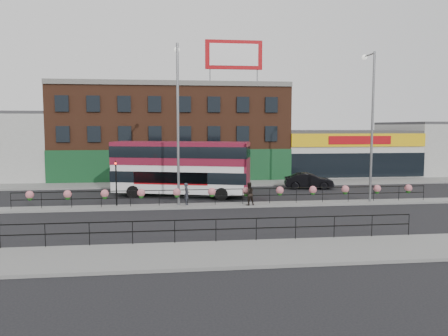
{
  "coord_description": "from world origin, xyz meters",
  "views": [
    {
      "loc": [
        -4.15,
        -30.87,
        5.74
      ],
      "look_at": [
        0.0,
        3.0,
        2.5
      ],
      "focal_mm": 35.0,
      "sensor_mm": 36.0,
      "label": 1
    }
  ],
  "objects": [
    {
      "name": "brick_building",
      "position": [
        -4.0,
        19.96,
        5.13
      ],
      "size": [
        25.0,
        12.21,
        10.3
      ],
      "color": "brown",
      "rests_on": "ground"
    },
    {
      "name": "lamp_column_east",
      "position": [
        10.69,
        0.26,
        6.72
      ],
      "size": [
        0.4,
        1.95,
        11.09
      ],
      "color": "slate",
      "rests_on": "median"
    },
    {
      "name": "south_railing",
      "position": [
        -2.0,
        -10.1,
        0.96
      ],
      "size": [
        20.04,
        0.05,
        1.12
      ],
      "color": "black",
      "rests_on": "south_pavement"
    },
    {
      "name": "car",
      "position": [
        8.54,
        8.0,
        0.73
      ],
      "size": [
        3.02,
        4.95,
        1.46
      ],
      "primitive_type": "imported",
      "rotation": [
        0.0,
        0.0,
        1.4
      ],
      "color": "black",
      "rests_on": "ground"
    },
    {
      "name": "traffic_light_median",
      "position": [
        -8.0,
        0.39,
        2.47
      ],
      "size": [
        0.15,
        0.28,
        3.65
      ],
      "color": "black",
      "rests_on": "median"
    },
    {
      "name": "north_pavement",
      "position": [
        0.0,
        12.0,
        0.07
      ],
      "size": [
        60.0,
        4.0,
        0.15
      ],
      "primitive_type": "cube",
      "color": "gray",
      "rests_on": "ground"
    },
    {
      "name": "pedestrian_b",
      "position": [
        1.35,
        -0.55,
        0.97
      ],
      "size": [
        1.09,
        0.99,
        1.64
      ],
      "primitive_type": "imported",
      "rotation": [
        0.0,
        0.0,
        3.38
      ],
      "color": "black",
      "rests_on": "median"
    },
    {
      "name": "south_pavement",
      "position": [
        0.0,
        -12.0,
        0.07
      ],
      "size": [
        60.0,
        4.0,
        0.15
      ],
      "primitive_type": "cube",
      "color": "gray",
      "rests_on": "ground"
    },
    {
      "name": "yellow_line_outer",
      "position": [
        0.0,
        -9.88,
        0.01
      ],
      "size": [
        60.0,
        0.1,
        0.01
      ],
      "primitive_type": "cube",
      "color": "gold",
      "rests_on": "ground"
    },
    {
      "name": "billboard",
      "position": [
        2.5,
        14.99,
        13.18
      ],
      "size": [
        6.0,
        0.29,
        4.4
      ],
      "color": "#A6080E",
      "rests_on": "brick_building"
    },
    {
      "name": "lamp_column_west",
      "position": [
        -3.62,
        0.42,
        6.91
      ],
      "size": [
        0.41,
        2.0,
        11.4
      ],
      "color": "slate",
      "rests_on": "median"
    },
    {
      "name": "yellow_line_inner",
      "position": [
        0.0,
        -9.7,
        0.01
      ],
      "size": [
        60.0,
        0.1,
        0.01
      ],
      "primitive_type": "cube",
      "color": "gold",
      "rests_on": "ground"
    },
    {
      "name": "median_railing",
      "position": [
        -0.0,
        0.0,
        1.05
      ],
      "size": [
        30.04,
        0.56,
        1.23
      ],
      "color": "black",
      "rests_on": "median"
    },
    {
      "name": "supermarket",
      "position": [
        16.0,
        19.9,
        2.65
      ],
      "size": [
        15.0,
        12.25,
        5.3
      ],
      "color": "silver",
      "rests_on": "ground"
    },
    {
      "name": "pedestrian_a",
      "position": [
        -3.05,
        0.16,
        0.94
      ],
      "size": [
        0.69,
        0.54,
        1.58
      ],
      "primitive_type": "imported",
      "rotation": [
        0.0,
        0.0,
        1.72
      ],
      "color": "#2D2F38",
      "rests_on": "median"
    },
    {
      "name": "median",
      "position": [
        0.0,
        0.0,
        0.07
      ],
      "size": [
        60.0,
        1.6,
        0.15
      ],
      "primitive_type": "cube",
      "color": "gray",
      "rests_on": "ground"
    },
    {
      "name": "ground",
      "position": [
        0.0,
        0.0,
        0.0
      ],
      "size": [
        120.0,
        120.0,
        0.0
      ],
      "primitive_type": "plane",
      "color": "black",
      "rests_on": "ground"
    },
    {
      "name": "double_decker_bus",
      "position": [
        -3.33,
        4.71,
        2.78
      ],
      "size": [
        11.45,
        5.68,
        4.52
      ],
      "color": "white",
      "rests_on": "ground"
    }
  ]
}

